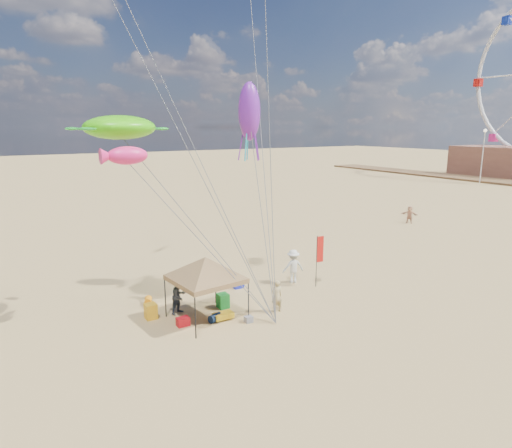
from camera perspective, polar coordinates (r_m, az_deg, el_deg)
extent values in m
plane|color=tan|center=(19.89, 4.62, -12.94)|extent=(280.00, 280.00, 0.00)
cylinder|color=black|center=(20.76, -11.61, -9.34)|extent=(0.05, 0.05, 1.80)
cylinder|color=black|center=(21.98, -5.23, -7.89)|extent=(0.05, 0.05, 1.80)
cylinder|color=black|center=(18.55, -7.83, -11.91)|extent=(0.05, 0.05, 1.80)
cylinder|color=black|center=(19.90, -0.98, -10.05)|extent=(0.05, 0.05, 1.80)
cube|color=olive|center=(19.89, -6.48, -7.04)|extent=(3.07, 3.07, 0.22)
pyramid|color=olive|center=(19.58, -6.55, -4.26)|extent=(5.43, 5.43, 0.90)
cylinder|color=black|center=(24.08, 7.81, -4.81)|extent=(0.04, 0.04, 2.85)
cube|color=red|center=(24.01, 8.27, -3.24)|extent=(0.42, 0.05, 1.43)
cube|color=red|center=(20.01, -9.40, -12.32)|extent=(0.54, 0.38, 0.38)
cube|color=#1721BD|center=(24.08, -2.32, -7.81)|extent=(0.54, 0.38, 0.38)
cylinder|color=#0D1D39|center=(20.24, -5.30, -11.93)|extent=(0.69, 0.54, 0.36)
cylinder|color=orange|center=(22.58, -13.74, -9.60)|extent=(0.54, 0.69, 0.36)
cube|color=#198C2B|center=(21.58, -4.29, -9.83)|extent=(0.50, 0.50, 0.70)
cube|color=yellow|center=(20.92, -13.41, -10.89)|extent=(0.50, 0.50, 0.70)
cube|color=gray|center=(20.10, -0.97, -12.18)|extent=(0.34, 0.30, 0.28)
cube|color=gold|center=(20.38, -4.26, -11.67)|extent=(0.90, 0.50, 0.24)
imported|color=tan|center=(20.93, 2.68, -9.26)|extent=(0.60, 0.42, 1.57)
imported|color=#39434D|center=(21.06, -9.91, -9.17)|extent=(0.99, 0.90, 1.66)
imported|color=silver|center=(24.68, 4.80, -5.47)|extent=(1.35, 0.95, 1.90)
imported|color=tan|center=(42.22, 19.19, 1.16)|extent=(1.14, 1.49, 1.57)
cube|color=#8C5947|center=(89.70, 28.97, 7.07)|extent=(10.00, 14.00, 5.20)
cylinder|color=silver|center=(77.28, 27.16, 7.69)|extent=(0.16, 0.16, 8.00)
sphere|color=#FFF2CC|center=(77.15, 27.46, 10.65)|extent=(0.50, 0.50, 0.50)
cube|color=red|center=(98.79, 26.73, 15.96)|extent=(1.25, 1.25, 1.46)
cube|color=#142DA5|center=(97.98, 29.61, 21.83)|extent=(1.25, 1.25, 1.46)
cube|color=#F2268C|center=(96.21, 28.30, 9.77)|extent=(1.25, 1.25, 1.46)
ellipsoid|color=#42D70A|center=(19.77, -17.18, 11.81)|extent=(3.72, 3.40, 1.01)
ellipsoid|color=#FE247C|center=(18.86, -16.24, 8.47)|extent=(1.73, 0.95, 0.74)
ellipsoid|color=purple|center=(23.14, -0.87, 14.31)|extent=(1.31, 1.31, 2.92)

